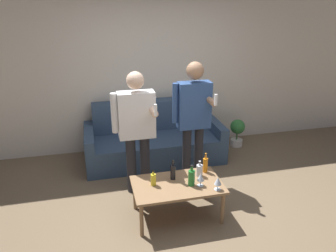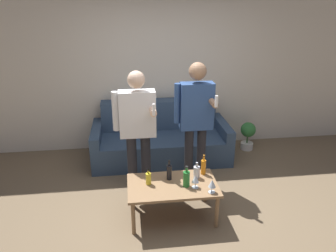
{
  "view_description": "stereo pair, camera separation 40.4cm",
  "coord_description": "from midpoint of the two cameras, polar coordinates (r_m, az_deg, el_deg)",
  "views": [
    {
      "loc": [
        -1.0,
        -3.09,
        2.44
      ],
      "look_at": [
        -0.12,
        0.57,
        0.95
      ],
      "focal_mm": 35.0,
      "sensor_mm": 36.0,
      "label": 1
    },
    {
      "loc": [
        -0.6,
        -3.16,
        2.44
      ],
      "look_at": [
        -0.12,
        0.57,
        0.95
      ],
      "focal_mm": 35.0,
      "sensor_mm": 36.0,
      "label": 2
    }
  ],
  "objects": [
    {
      "name": "ground_plane",
      "position": [
        4.04,
        0.74,
        -15.5
      ],
      "size": [
        16.0,
        16.0,
        0.0
      ],
      "primitive_type": "plane",
      "color": "#756047"
    },
    {
      "name": "wall_back",
      "position": [
        5.42,
        -4.77,
        9.93
      ],
      "size": [
        8.0,
        0.06,
        2.7
      ],
      "color": "beige",
      "rests_on": "ground_plane"
    },
    {
      "name": "couch",
      "position": [
        5.26,
        -4.75,
        -2.4
      ],
      "size": [
        2.13,
        0.93,
        0.88
      ],
      "color": "#334760",
      "rests_on": "ground_plane"
    },
    {
      "name": "coffee_table",
      "position": [
        3.83,
        -1.43,
        -10.71
      ],
      "size": [
        1.03,
        0.62,
        0.44
      ],
      "color": "#8E6B47",
      "rests_on": "ground_plane"
    },
    {
      "name": "bottle_orange",
      "position": [
        3.93,
        2.56,
        -7.74
      ],
      "size": [
        0.08,
        0.08,
        0.2
      ],
      "color": "silver",
      "rests_on": "coffee_table"
    },
    {
      "name": "bottle_green",
      "position": [
        3.85,
        -2.16,
        -8.02
      ],
      "size": [
        0.06,
        0.06,
        0.25
      ],
      "color": "black",
      "rests_on": "coffee_table"
    },
    {
      "name": "bottle_dark",
      "position": [
        4.01,
        3.65,
        -6.8
      ],
      "size": [
        0.06,
        0.06,
        0.25
      ],
      "color": "orange",
      "rests_on": "coffee_table"
    },
    {
      "name": "bottle_yellow",
      "position": [
        3.74,
        1.0,
        -9.01
      ],
      "size": [
        0.08,
        0.08,
        0.25
      ],
      "color": "#23752D",
      "rests_on": "coffee_table"
    },
    {
      "name": "bottle_red",
      "position": [
        3.77,
        -5.69,
        -9.3
      ],
      "size": [
        0.06,
        0.06,
        0.19
      ],
      "color": "yellow",
      "rests_on": "coffee_table"
    },
    {
      "name": "wine_glass_near",
      "position": [
        3.67,
        5.55,
        -9.63
      ],
      "size": [
        0.08,
        0.08,
        0.16
      ],
      "color": "silver",
      "rests_on": "coffee_table"
    },
    {
      "name": "wine_glass_far",
      "position": [
        3.72,
        2.59,
        -9.02
      ],
      "size": [
        0.08,
        0.08,
        0.16
      ],
      "color": "silver",
      "rests_on": "coffee_table"
    },
    {
      "name": "person_standing_left",
      "position": [
        4.12,
        -8.33,
        0.09
      ],
      "size": [
        0.54,
        0.43,
        1.62
      ],
      "color": "#232328",
      "rests_on": "ground_plane"
    },
    {
      "name": "person_standing_right",
      "position": [
        4.29,
        1.77,
        1.96
      ],
      "size": [
        0.51,
        0.44,
        1.69
      ],
      "color": "#232328",
      "rests_on": "ground_plane"
    },
    {
      "name": "potted_plant",
      "position": [
        5.73,
        10.03,
        -0.83
      ],
      "size": [
        0.25,
        0.25,
        0.48
      ],
      "color": "silver",
      "rests_on": "ground_plane"
    }
  ]
}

